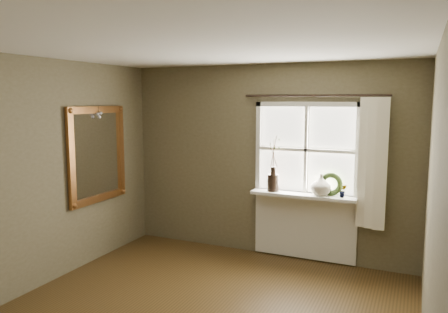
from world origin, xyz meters
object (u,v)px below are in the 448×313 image
Objects in this scene: wreath at (331,187)px; gilt_mirror at (97,154)px; dark_jug at (273,183)px; cream_vase at (321,185)px.

wreath is 3.05m from gilt_mirror.
gilt_mirror is at bearing -155.47° from dark_jug.
cream_vase is at bearing -176.64° from wreath.
wreath is at bearing 19.33° from gilt_mirror.
gilt_mirror is (-2.11, -0.96, 0.38)m from dark_jug.
cream_vase reaches higher than dark_jug.
wreath is 0.24× the size of gilt_mirror.
dark_jug is 0.75m from wreath.
wreath reaches higher than dark_jug.
gilt_mirror reaches higher than wreath.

